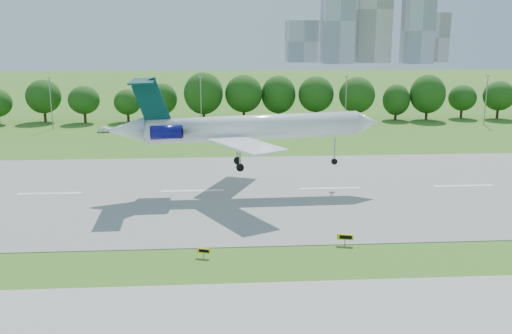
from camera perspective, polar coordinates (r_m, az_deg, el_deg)
name	(u,v)px	position (r m, az deg, el deg)	size (l,w,h in m)	color
ground	(377,253)	(60.72, 12.03, -8.41)	(600.00, 600.00, 0.00)	#366B1C
runway	(330,189)	(83.78, 7.40, -2.15)	(400.00, 45.00, 0.08)	gray
tree_line	(280,97)	(147.93, 2.40, 7.03)	(288.40, 8.40, 10.40)	#382314
light_poles	(274,101)	(137.77, 1.82, 6.64)	(175.90, 0.25, 12.19)	gray
skyline	(367,22)	(459.86, 11.03, 14.01)	(127.00, 52.00, 80.00)	#B2B2B7
airliner	(239,127)	(80.18, -1.69, 4.02)	(38.04, 27.75, 12.93)	white
taxi_sign_left	(204,251)	(58.20, -5.26, -8.35)	(1.40, 0.58, 0.99)	gray
taxi_sign_centre	(345,237)	(61.90, 8.90, -6.95)	(1.74, 0.63, 1.23)	gray
service_vehicle_a	(106,130)	(135.27, -14.82, 3.63)	(1.26, 3.62, 1.19)	white
service_vehicle_b	(258,131)	(129.90, 0.22, 3.67)	(1.28, 3.19, 1.09)	white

